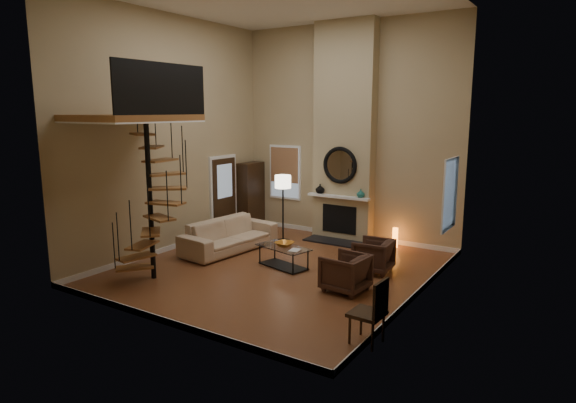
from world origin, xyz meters
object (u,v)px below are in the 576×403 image
Objects in this scene: armchair_far at (349,273)px; armchair_near at (377,256)px; floor_lamp at (283,187)px; coffee_table at (283,254)px; hutch at (251,194)px; sofa at (229,235)px; side_chair at (373,309)px; accent_lamp at (395,238)px.

armchair_near is at bearing -175.37° from armchair_far.
coffee_table is at bearing -56.72° from floor_lamp.
floor_lamp is (1.65, -0.85, 0.46)m from hutch.
side_chair reaches higher than sofa.
coffee_table is 2.69× the size of accent_lamp.
side_chair is at bearing 39.70° from armchair_far.
armchair_far is at bearing -84.13° from accent_lamp.
accent_lamp is (-0.34, 3.33, -0.10)m from armchair_far.
armchair_near is at bearing -78.09° from sofa.
armchair_far is at bearing 124.85° from side_chair.
coffee_table is 0.76× the size of floor_lamp.
armchair_near is 0.76× the size of side_chair.
floor_lamp reaches higher than accent_lamp.
armchair_near is at bearing -80.20° from accent_lamp.
hutch is 2.42× the size of armchair_near.
floor_lamp is 3.04m from accent_lamp.
coffee_table is (1.78, -0.36, -0.11)m from sofa.
coffee_table is at bearing -118.17° from accent_lamp.
side_chair is (4.79, -2.65, 0.13)m from sofa.
coffee_table is (-1.82, 0.57, -0.07)m from armchair_far.
hutch reaches higher than coffee_table.
armchair_far is at bearing -4.29° from armchair_near.
sofa is 5.48m from side_chair.
hutch is 1.41× the size of coffee_table.
side_chair is (4.17, -4.05, -0.89)m from floor_lamp.
armchair_far is 3.93m from floor_lamp.
sofa is 5.13× the size of accent_lamp.
armchair_near is 1.32m from armchair_far.
armchair_near is at bearing 22.17° from coffee_table.
side_chair is at bearing -40.14° from hutch.
armchair_far is at bearing -34.60° from hutch.
hutch is 2.35× the size of armchair_far.
hutch is 1.85× the size of side_chair.
sofa reaches higher than armchair_near.
accent_lamp is at bearing 61.83° from coffee_table.
floor_lamp is (-2.97, 2.33, 1.06)m from armchair_far.
accent_lamp is at bearing -169.27° from armchair_far.
hutch is at bearing -178.13° from accent_lamp.
armchair_near reaches higher than accent_lamp.
coffee_table is 1.31× the size of side_chair.
hutch is 2.54m from sofa.
armchair_near is (4.63, -1.87, -0.60)m from hutch.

